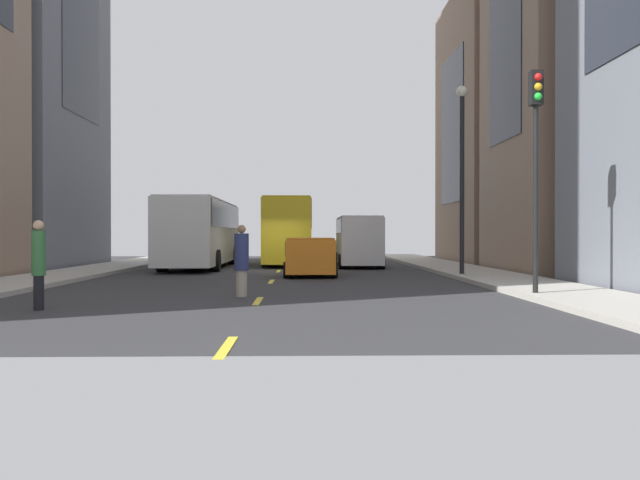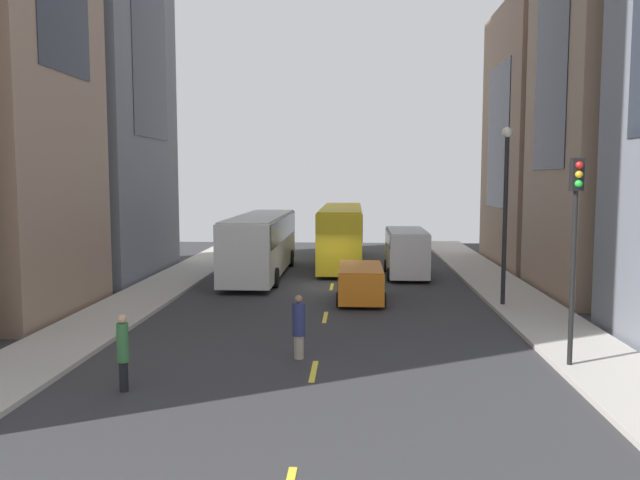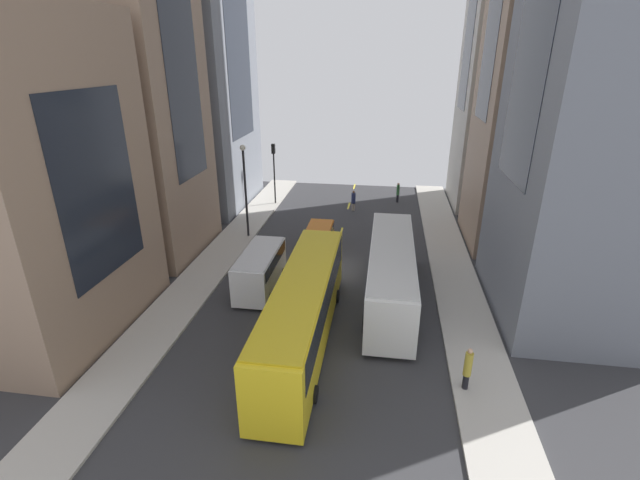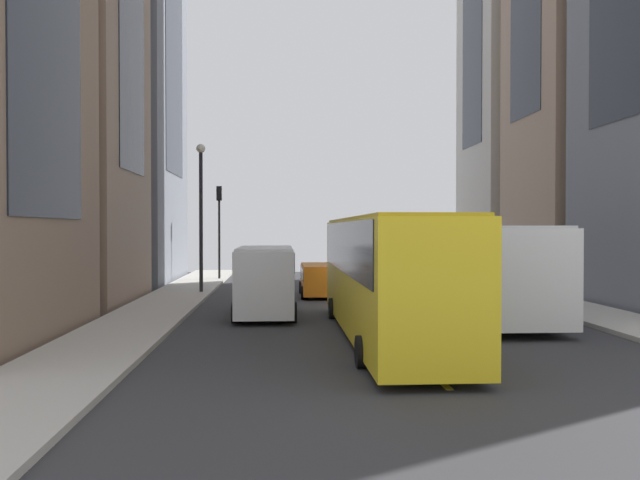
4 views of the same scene
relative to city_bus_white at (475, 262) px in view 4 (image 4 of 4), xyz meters
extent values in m
plane|color=#333335|center=(4.02, -3.46, -2.01)|extent=(43.48, 43.48, 0.00)
cube|color=#B2ADA3|center=(-4.26, -3.46, -1.93)|extent=(2.92, 44.00, 0.15)
cube|color=#B2ADA3|center=(12.30, -3.46, -1.93)|extent=(2.92, 44.00, 0.15)
cube|color=yellow|center=(4.02, -24.46, -2.00)|extent=(0.16, 2.00, 0.01)
cube|color=yellow|center=(4.02, -17.46, -2.00)|extent=(0.16, 2.00, 0.01)
cube|color=yellow|center=(4.02, -10.46, -2.00)|extent=(0.16, 2.00, 0.01)
cube|color=yellow|center=(4.02, -3.46, -2.00)|extent=(0.16, 2.00, 0.01)
cube|color=yellow|center=(4.02, 3.54, -2.00)|extent=(0.16, 2.00, 0.01)
cube|color=yellow|center=(4.02, 10.54, -2.00)|extent=(0.16, 2.00, 0.01)
cube|color=slate|center=(17.73, -16.64, 12.78)|extent=(7.54, 11.39, 29.58)
cube|color=#1E232D|center=(17.73, -16.64, 12.78)|extent=(7.61, 6.26, 16.27)
cube|color=#937760|center=(18.18, -4.93, 10.83)|extent=(8.45, 8.54, 25.67)
cube|color=#1E232D|center=(18.18, -4.93, 10.83)|extent=(8.53, 4.69, 14.12)
cube|color=silver|center=(0.00, 0.00, -0.23)|extent=(2.55, 12.45, 3.00)
cube|color=black|center=(0.00, 0.00, 0.62)|extent=(2.60, 11.46, 1.20)
cube|color=beige|center=(0.00, 0.00, 1.31)|extent=(2.45, 11.96, 0.08)
cylinder|color=black|center=(-1.17, 3.86, -1.51)|extent=(0.46, 1.00, 1.00)
cylinder|color=black|center=(1.17, 3.86, -1.51)|extent=(0.46, 1.00, 1.00)
cylinder|color=black|center=(-1.17, -3.86, -1.51)|extent=(0.46, 1.00, 1.00)
cylinder|color=black|center=(1.17, -3.86, -1.51)|extent=(0.46, 1.00, 1.00)
cube|color=yellow|center=(4.32, 5.13, -0.15)|extent=(2.45, 13.51, 3.30)
cube|color=black|center=(4.32, 5.13, 0.71)|extent=(2.50, 12.43, 1.48)
cube|color=gold|center=(4.32, 5.13, 1.54)|extent=(2.35, 12.97, 0.08)
cylinder|color=black|center=(3.19, 9.31, -1.63)|extent=(0.44, 0.76, 0.76)
cylinder|color=black|center=(5.45, 9.31, -1.63)|extent=(0.44, 0.76, 0.76)
cylinder|color=black|center=(3.19, 0.94, -1.63)|extent=(0.44, 0.76, 0.76)
cylinder|color=black|center=(5.45, 0.94, -1.63)|extent=(0.44, 0.76, 0.76)
cube|color=white|center=(7.98, 0.12, -0.66)|extent=(2.05, 5.40, 2.30)
cube|color=black|center=(7.98, 0.12, 0.09)|extent=(2.09, 4.97, 0.69)
cube|color=silver|center=(7.98, 0.12, 0.53)|extent=(1.97, 5.19, 0.08)
cylinder|color=black|center=(7.04, 1.79, -1.65)|extent=(0.37, 0.72, 0.72)
cylinder|color=black|center=(8.93, 1.79, -1.65)|extent=(0.37, 0.72, 0.72)
cylinder|color=black|center=(7.04, -1.56, -1.65)|extent=(0.37, 0.72, 0.72)
cylinder|color=black|center=(8.93, -1.56, -1.65)|extent=(0.37, 0.72, 0.72)
cube|color=orange|center=(5.43, -7.05, -1.19)|extent=(1.89, 4.38, 1.29)
cube|color=black|center=(5.43, -7.05, -0.87)|extent=(1.93, 4.03, 0.54)
cube|color=#BE6115|center=(5.43, -7.05, -0.51)|extent=(1.81, 4.20, 0.08)
cylinder|color=black|center=(4.56, -5.69, -1.70)|extent=(0.34, 0.62, 0.62)
cylinder|color=black|center=(6.30, -5.69, -1.70)|extent=(0.34, 0.62, 0.62)
cylinder|color=black|center=(4.56, -8.41, -1.70)|extent=(0.34, 0.62, 0.62)
cylinder|color=black|center=(6.30, -8.41, -1.70)|extent=(0.34, 0.62, 0.62)
cylinder|color=black|center=(-0.69, -19.40, -1.63)|extent=(0.22, 0.22, 0.77)
cylinder|color=#336B38|center=(-0.69, -19.40, -0.74)|extent=(0.30, 0.30, 0.99)
sphere|color=tan|center=(-0.69, -19.40, -0.13)|extent=(0.23, 0.23, 0.23)
cylinder|color=gray|center=(3.49, -16.20, -1.65)|extent=(0.29, 0.29, 0.71)
cylinder|color=navy|center=(3.49, -16.20, -0.80)|extent=(0.39, 0.39, 0.99)
sphere|color=#8C6647|center=(3.49, -16.20, -0.19)|extent=(0.23, 0.23, 0.23)
cylinder|color=black|center=(11.24, -16.90, 0.59)|extent=(0.14, 0.14, 4.90)
cube|color=black|center=(11.24, -16.90, 3.49)|extent=(0.32, 0.32, 0.90)
sphere|color=red|center=(11.24, -17.07, 3.74)|extent=(0.20, 0.20, 0.20)
sphere|color=orange|center=(11.24, -17.07, 3.49)|extent=(0.20, 0.20, 0.20)
sphere|color=green|center=(11.24, -17.07, 3.24)|extent=(0.20, 0.20, 0.20)
cylinder|color=black|center=(11.34, -8.18, 1.60)|extent=(0.18, 0.18, 6.91)
sphere|color=silver|center=(11.34, -8.18, 5.23)|extent=(0.44, 0.44, 0.44)
camera|label=1|loc=(5.16, -34.59, -0.33)|focal=38.31mm
camera|label=2|loc=(5.15, -34.99, 3.41)|focal=36.10mm
camera|label=3|loc=(0.66, 23.98, 11.61)|focal=25.00mm
camera|label=4|loc=(7.46, 24.44, 1.24)|focal=36.66mm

